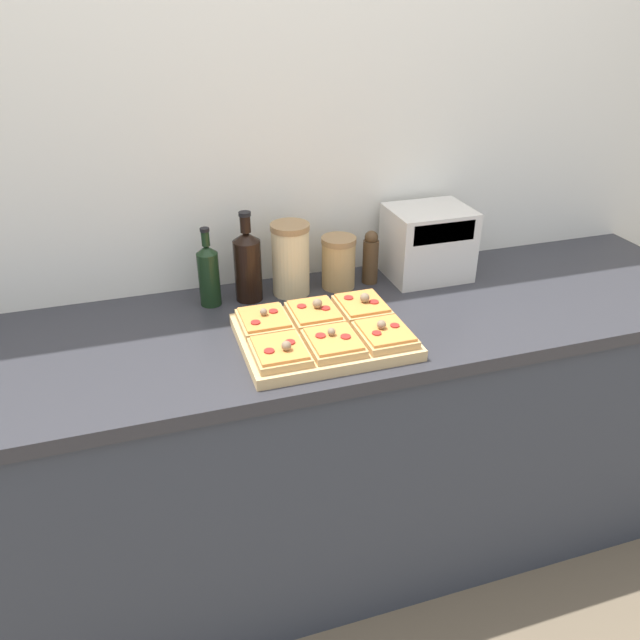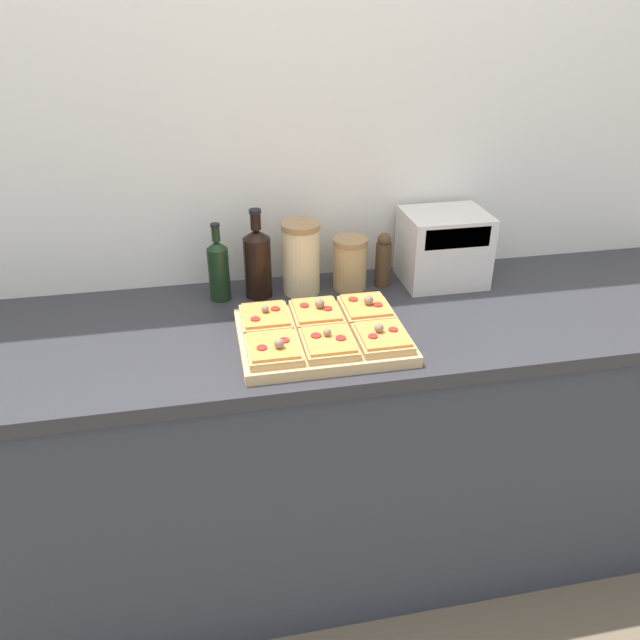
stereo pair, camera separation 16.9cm
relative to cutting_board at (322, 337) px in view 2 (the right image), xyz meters
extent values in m
plane|color=brown|center=(0.01, -0.20, -0.94)|extent=(12.00, 12.00, 0.00)
cube|color=silver|center=(0.01, 0.47, 0.31)|extent=(6.00, 0.06, 2.50)
cube|color=#333842|center=(0.01, 0.12, -0.50)|extent=(2.60, 0.64, 0.89)
cube|color=#2D2D33|center=(0.01, 0.12, -0.04)|extent=(2.63, 0.67, 0.04)
cube|color=tan|center=(0.00, 0.00, 0.00)|extent=(0.45, 0.35, 0.03)
cube|color=tan|center=(-0.14, 0.08, 0.03)|extent=(0.13, 0.16, 0.02)
cube|color=#D6843D|center=(-0.14, 0.08, 0.04)|extent=(0.12, 0.14, 0.01)
cylinder|color=maroon|center=(-0.17, 0.05, 0.05)|extent=(0.03, 0.03, 0.00)
cylinder|color=maroon|center=(-0.11, 0.10, 0.05)|extent=(0.03, 0.03, 0.00)
sphere|color=#7F6B51|center=(-0.14, 0.09, 0.05)|extent=(0.02, 0.02, 0.02)
cube|color=tan|center=(0.00, 0.08, 0.03)|extent=(0.13, 0.16, 0.02)
cube|color=#D6843D|center=(0.00, 0.08, 0.04)|extent=(0.12, 0.14, 0.01)
cylinder|color=maroon|center=(-0.03, 0.11, 0.05)|extent=(0.03, 0.03, 0.00)
cylinder|color=maroon|center=(0.03, 0.07, 0.05)|extent=(0.03, 0.03, 0.00)
sphere|color=#7F6B51|center=(0.01, 0.09, 0.06)|extent=(0.03, 0.03, 0.03)
cube|color=tan|center=(0.14, 0.08, 0.03)|extent=(0.13, 0.16, 0.02)
cube|color=#D6843D|center=(0.14, 0.08, 0.04)|extent=(0.12, 0.14, 0.01)
cylinder|color=maroon|center=(0.11, 0.12, 0.05)|extent=(0.03, 0.03, 0.00)
cylinder|color=maroon|center=(0.17, 0.07, 0.05)|extent=(0.03, 0.03, 0.00)
sphere|color=#7F6B51|center=(0.15, 0.08, 0.06)|extent=(0.03, 0.03, 0.03)
cube|color=tan|center=(-0.14, -0.08, 0.03)|extent=(0.13, 0.16, 0.02)
cube|color=#D6843D|center=(-0.14, -0.08, 0.04)|extent=(0.12, 0.14, 0.01)
cylinder|color=maroon|center=(-0.17, -0.10, 0.05)|extent=(0.03, 0.03, 0.00)
cylinder|color=maroon|center=(-0.11, -0.08, 0.05)|extent=(0.03, 0.03, 0.00)
sphere|color=#7F6B51|center=(-0.13, -0.11, 0.06)|extent=(0.02, 0.02, 0.02)
cube|color=tan|center=(0.00, -0.08, 0.03)|extent=(0.13, 0.16, 0.02)
cube|color=#D6843D|center=(0.00, -0.08, 0.04)|extent=(0.12, 0.14, 0.01)
cylinder|color=maroon|center=(-0.03, -0.07, 0.05)|extent=(0.03, 0.03, 0.00)
cylinder|color=maroon|center=(0.03, -0.09, 0.05)|extent=(0.03, 0.03, 0.00)
sphere|color=#7F6B51|center=(0.00, -0.07, 0.05)|extent=(0.02, 0.02, 0.02)
cube|color=tan|center=(0.14, -0.08, 0.03)|extent=(0.13, 0.16, 0.02)
cube|color=#D6843D|center=(0.14, -0.08, 0.04)|extent=(0.12, 0.14, 0.01)
cylinder|color=maroon|center=(0.11, -0.10, 0.05)|extent=(0.02, 0.02, 0.00)
cylinder|color=maroon|center=(0.17, -0.08, 0.05)|extent=(0.02, 0.02, 0.00)
sphere|color=#7F6B51|center=(0.13, -0.08, 0.06)|extent=(0.02, 0.02, 0.02)
cylinder|color=black|center=(-0.25, 0.32, 0.07)|extent=(0.06, 0.06, 0.16)
cone|color=black|center=(-0.25, 0.32, 0.16)|extent=(0.06, 0.06, 0.02)
cylinder|color=black|center=(-0.25, 0.32, 0.20)|extent=(0.02, 0.02, 0.04)
cylinder|color=black|center=(-0.25, 0.32, 0.22)|extent=(0.03, 0.03, 0.01)
cylinder|color=black|center=(-0.14, 0.32, 0.08)|extent=(0.08, 0.08, 0.19)
cone|color=black|center=(-0.14, 0.32, 0.19)|extent=(0.08, 0.08, 0.03)
cylinder|color=black|center=(-0.14, 0.32, 0.23)|extent=(0.03, 0.03, 0.05)
cylinder|color=black|center=(-0.14, 0.32, 0.26)|extent=(0.04, 0.04, 0.01)
cylinder|color=beige|center=(0.00, 0.32, 0.09)|extent=(0.11, 0.11, 0.21)
cylinder|color=#937047|center=(0.00, 0.32, 0.20)|extent=(0.12, 0.12, 0.02)
cylinder|color=tan|center=(0.15, 0.32, 0.06)|extent=(0.11, 0.11, 0.15)
cylinder|color=#937047|center=(0.15, 0.32, 0.14)|extent=(0.11, 0.11, 0.02)
cylinder|color=#47331E|center=(0.26, 0.32, 0.06)|extent=(0.05, 0.05, 0.14)
sphere|color=#47331E|center=(0.26, 0.32, 0.14)|extent=(0.04, 0.04, 0.04)
cube|color=beige|center=(0.46, 0.31, 0.10)|extent=(0.26, 0.21, 0.23)
cube|color=black|center=(0.46, 0.21, 0.17)|extent=(0.21, 0.01, 0.06)
cube|color=black|center=(0.60, 0.31, 0.11)|extent=(0.02, 0.02, 0.02)
camera|label=1|loc=(-0.45, -1.39, 0.85)|focal=35.00mm
camera|label=2|loc=(-0.29, -1.43, 0.85)|focal=35.00mm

